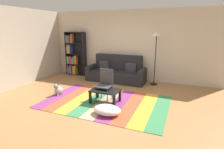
{
  "coord_description": "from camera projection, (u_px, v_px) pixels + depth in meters",
  "views": [
    {
      "loc": [
        2.02,
        -4.37,
        2.02
      ],
      "look_at": [
        0.02,
        0.54,
        0.65
      ],
      "focal_mm": 29.04,
      "sensor_mm": 36.0,
      "label": 1
    }
  ],
  "objects": [
    {
      "name": "ground_plane",
      "position": [
        104.0,
        101.0,
        5.16
      ],
      "size": [
        14.0,
        14.0,
        0.0
      ],
      "primitive_type": "plane",
      "color": "#9E7042"
    },
    {
      "name": "tv_remote",
      "position": [
        103.0,
        90.0,
        4.94
      ],
      "size": [
        0.08,
        0.16,
        0.02
      ],
      "primitive_type": "cube",
      "rotation": [
        0.0,
        0.0,
        0.26
      ],
      "color": "black",
      "rests_on": "coffee_table"
    },
    {
      "name": "rug",
      "position": [
        106.0,
        102.0,
        5.08
      ],
      "size": [
        3.38,
        2.21,
        0.01
      ],
      "color": "#843370",
      "rests_on": "ground_plane"
    },
    {
      "name": "bookshelf",
      "position": [
        74.0,
        55.0,
        7.94
      ],
      "size": [
        0.9,
        0.28,
        1.85
      ],
      "color": "black",
      "rests_on": "ground_plane"
    },
    {
      "name": "folding_chair",
      "position": [
        105.0,
        82.0,
        5.11
      ],
      "size": [
        0.4,
        0.4,
        0.9
      ],
      "rotation": [
        0.0,
        0.0,
        -0.61
      ],
      "color": "#38383D",
      "rests_on": "ground_plane"
    },
    {
      "name": "left_wall",
      "position": [
        29.0,
        46.0,
        6.74
      ],
      "size": [
        0.1,
        5.5,
        2.7
      ],
      "primitive_type": "cube",
      "color": "beige",
      "rests_on": "ground_plane"
    },
    {
      "name": "back_wall",
      "position": [
        131.0,
        45.0,
        7.11
      ],
      "size": [
        6.8,
        0.1,
        2.7
      ],
      "primitive_type": "cube",
      "color": "beige",
      "rests_on": "ground_plane"
    },
    {
      "name": "coffee_table",
      "position": [
        105.0,
        92.0,
        4.97
      ],
      "size": [
        0.78,
        0.52,
        0.37
      ],
      "color": "black",
      "rests_on": "rug"
    },
    {
      "name": "couch",
      "position": [
        116.0,
        72.0,
        7.04
      ],
      "size": [
        2.26,
        0.8,
        1.0
      ],
      "color": "black",
      "rests_on": "ground_plane"
    },
    {
      "name": "pouf",
      "position": [
        107.0,
        110.0,
        4.32
      ],
      "size": [
        0.67,
        0.47,
        0.22
      ],
      "primitive_type": "ellipsoid",
      "color": "white",
      "rests_on": "rug"
    },
    {
      "name": "dog",
      "position": [
        58.0,
        90.0,
        5.59
      ],
      "size": [
        0.22,
        0.35,
        0.4
      ],
      "color": "#9E998E",
      "rests_on": "ground_plane"
    },
    {
      "name": "standing_lamp",
      "position": [
        156.0,
        41.0,
        6.27
      ],
      "size": [
        0.32,
        0.32,
        1.9
      ],
      "color": "black",
      "rests_on": "ground_plane"
    }
  ]
}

